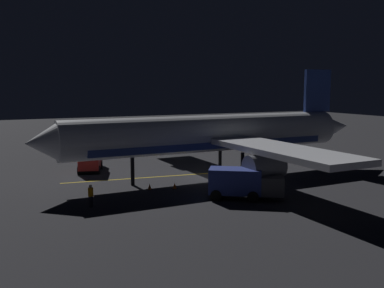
{
  "coord_description": "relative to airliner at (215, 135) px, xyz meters",
  "views": [
    {
      "loc": [
        -38.01,
        19.93,
        9.14
      ],
      "look_at": [
        0.0,
        2.0,
        3.5
      ],
      "focal_mm": 40.2,
      "sensor_mm": 36.0,
      "label": 1
    }
  ],
  "objects": [
    {
      "name": "ground_plane",
      "position": [
        -0.02,
        0.6,
        -4.36
      ],
      "size": [
        180.0,
        180.0,
        0.2
      ],
      "primitive_type": "cube",
      "color": "#27272B"
    },
    {
      "name": "apron_guide_stripe",
      "position": [
        2.23,
        4.6,
        -4.25
      ],
      "size": [
        2.63,
        20.57,
        0.01
      ],
      "primitive_type": "cube",
      "rotation": [
        0.0,
        0.0,
        -0.12
      ],
      "color": "gold",
      "rests_on": "ground_plane"
    },
    {
      "name": "airliner",
      "position": [
        0.0,
        0.0,
        0.0
      ],
      "size": [
        34.82,
        36.33,
        11.04
      ],
      "color": "white",
      "rests_on": "ground_plane"
    },
    {
      "name": "baggage_truck",
      "position": [
        8.41,
        10.84,
        -3.03
      ],
      "size": [
        6.18,
        3.81,
        2.39
      ],
      "color": "maroon",
      "rests_on": "ground_plane"
    },
    {
      "name": "catering_truck",
      "position": [
        -8.74,
        2.16,
        -2.98
      ],
      "size": [
        5.03,
        6.15,
        2.5
      ],
      "color": "navy",
      "rests_on": "ground_plane"
    },
    {
      "name": "ground_crew_worker",
      "position": [
        -5.89,
        13.9,
        -3.37
      ],
      "size": [
        0.4,
        0.4,
        1.74
      ],
      "color": "black",
      "rests_on": "ground_plane"
    },
    {
      "name": "traffic_cone_near_left",
      "position": [
        -2.51,
        7.96,
        -4.01
      ],
      "size": [
        0.5,
        0.5,
        0.55
      ],
      "color": "#EA590F",
      "rests_on": "ground_plane"
    },
    {
      "name": "traffic_cone_near_right",
      "position": [
        -3.19,
        5.82,
        -4.01
      ],
      "size": [
        0.5,
        0.5,
        0.55
      ],
      "color": "#EA590F",
      "rests_on": "ground_plane"
    },
    {
      "name": "traffic_cone_under_wing",
      "position": [
        8.9,
        9.68,
        -4.01
      ],
      "size": [
        0.5,
        0.5,
        0.55
      ],
      "color": "#EA590F",
      "rests_on": "ground_plane"
    }
  ]
}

